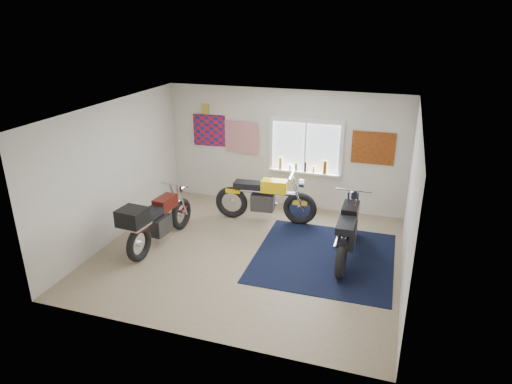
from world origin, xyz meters
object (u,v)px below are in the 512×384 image
(black_chrome_bike, at_px, (347,232))
(yellow_triumph, at_px, (265,199))
(maroon_tourer, at_px, (155,221))
(navy_rug, at_px, (324,257))

(black_chrome_bike, bearing_deg, yellow_triumph, 60.84)
(yellow_triumph, bearing_deg, maroon_tourer, -137.06)
(navy_rug, bearing_deg, yellow_triumph, 141.45)
(yellow_triumph, height_order, black_chrome_bike, black_chrome_bike)
(navy_rug, relative_size, black_chrome_bike, 1.18)
(black_chrome_bike, height_order, maroon_tourer, black_chrome_bike)
(navy_rug, height_order, yellow_triumph, yellow_triumph)
(navy_rug, bearing_deg, maroon_tourer, -169.49)
(maroon_tourer, bearing_deg, black_chrome_bike, -73.05)
(maroon_tourer, bearing_deg, navy_rug, -74.47)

